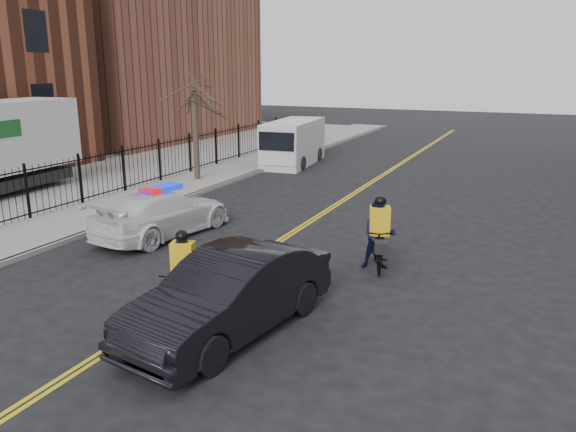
{
  "coord_description": "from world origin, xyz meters",
  "views": [
    {
      "loc": [
        7.29,
        -12.11,
        5.35
      ],
      "look_at": [
        0.99,
        1.64,
        1.3
      ],
      "focal_mm": 35.0,
      "sensor_mm": 36.0,
      "label": 1
    }
  ],
  "objects_px": {
    "police_cruiser": "(163,213)",
    "cyclist_near": "(184,283)",
    "dark_sedan": "(230,294)",
    "cargo_van": "(293,143)",
    "cyclist_far": "(379,240)"
  },
  "relations": [
    {
      "from": "dark_sedan",
      "to": "cyclist_near",
      "type": "relative_size",
      "value": 2.52
    },
    {
      "from": "cargo_van",
      "to": "cyclist_far",
      "type": "bearing_deg",
      "value": -64.31
    },
    {
      "from": "dark_sedan",
      "to": "cargo_van",
      "type": "relative_size",
      "value": 0.86
    },
    {
      "from": "cargo_van",
      "to": "cyclist_near",
      "type": "height_order",
      "value": "cargo_van"
    },
    {
      "from": "dark_sedan",
      "to": "cyclist_far",
      "type": "relative_size",
      "value": 2.47
    },
    {
      "from": "dark_sedan",
      "to": "cyclist_near",
      "type": "distance_m",
      "value": 1.56
    },
    {
      "from": "cyclist_near",
      "to": "cyclist_far",
      "type": "bearing_deg",
      "value": 37.44
    },
    {
      "from": "cyclist_near",
      "to": "cyclist_far",
      "type": "xyz_separation_m",
      "value": [
        3.19,
        4.48,
        0.14
      ]
    },
    {
      "from": "police_cruiser",
      "to": "cyclist_near",
      "type": "xyz_separation_m",
      "value": [
        4.04,
        -4.62,
        -0.08
      ]
    },
    {
      "from": "police_cruiser",
      "to": "cyclist_far",
      "type": "distance_m",
      "value": 7.23
    },
    {
      "from": "cargo_van",
      "to": "cyclist_near",
      "type": "xyz_separation_m",
      "value": [
        5.79,
        -18.8,
        -0.52
      ]
    },
    {
      "from": "police_cruiser",
      "to": "cyclist_near",
      "type": "distance_m",
      "value": 6.13
    },
    {
      "from": "dark_sedan",
      "to": "cargo_van",
      "type": "height_order",
      "value": "cargo_van"
    },
    {
      "from": "police_cruiser",
      "to": "dark_sedan",
      "type": "distance_m",
      "value": 7.51
    },
    {
      "from": "police_cruiser",
      "to": "cyclist_near",
      "type": "bearing_deg",
      "value": 138.99
    }
  ]
}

